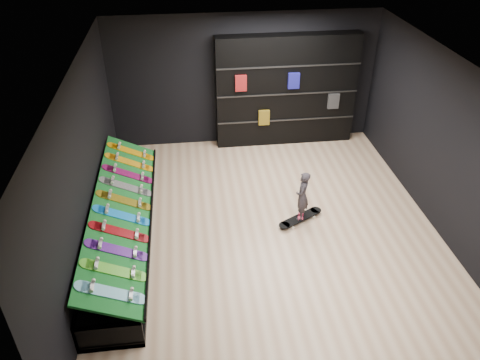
{
  "coord_description": "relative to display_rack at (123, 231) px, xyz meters",
  "views": [
    {
      "loc": [
        -1.32,
        -6.45,
        5.38
      ],
      "look_at": [
        -0.5,
        0.2,
        1.0
      ],
      "focal_mm": 35.0,
      "sensor_mm": 36.0,
      "label": 1
    }
  ],
  "objects": [
    {
      "name": "display_rack",
      "position": [
        0.0,
        0.0,
        0.0
      ],
      "size": [
        0.9,
        4.5,
        0.5
      ],
      "primitive_type": null,
      "color": "black",
      "rests_on": "ground"
    },
    {
      "name": "display_board_2",
      "position": [
        0.06,
        -1.06,
        0.49
      ],
      "size": [
        0.93,
        0.22,
        0.5
      ],
      "primitive_type": null,
      "rotation": [
        0.0,
        0.44,
        0.0
      ],
      "color": "purple",
      "rests_on": "turf_ramp"
    },
    {
      "name": "display_board_8",
      "position": [
        0.06,
        1.48,
        0.49
      ],
      "size": [
        0.93,
        0.22,
        0.5
      ],
      "primitive_type": null,
      "rotation": [
        0.0,
        0.44,
        0.0
      ],
      "color": "orange",
      "rests_on": "turf_ramp"
    },
    {
      "name": "display_board_7",
      "position": [
        0.06,
        1.06,
        0.49
      ],
      "size": [
        0.93,
        0.22,
        0.5
      ],
      "primitive_type": null,
      "rotation": [
        0.0,
        0.44,
        0.0
      ],
      "color": "#E5198C",
      "rests_on": "turf_ramp"
    },
    {
      "name": "display_board_5",
      "position": [
        0.06,
        0.21,
        0.49
      ],
      "size": [
        0.93,
        0.22,
        0.5
      ],
      "primitive_type": null,
      "rotation": [
        0.0,
        0.44,
        0.0
      ],
      "color": "yellow",
      "rests_on": "turf_ramp"
    },
    {
      "name": "wall_back",
      "position": [
        2.55,
        3.5,
        1.25
      ],
      "size": [
        6.0,
        0.02,
        3.0
      ],
      "primitive_type": "cube",
      "color": "black",
      "rests_on": "ground"
    },
    {
      "name": "floor_skateboard",
      "position": [
        3.18,
        0.2,
        -0.21
      ],
      "size": [
        0.96,
        0.66,
        0.09
      ],
      "primitive_type": null,
      "rotation": [
        0.0,
        0.0,
        0.5
      ],
      "color": "black",
      "rests_on": "ground"
    },
    {
      "name": "display_board_9",
      "position": [
        0.06,
        1.9,
        0.49
      ],
      "size": [
        0.93,
        0.22,
        0.5
      ],
      "primitive_type": null,
      "rotation": [
        0.0,
        0.44,
        0.0
      ],
      "color": "yellow",
      "rests_on": "turf_ramp"
    },
    {
      "name": "display_board_3",
      "position": [
        0.06,
        -0.63,
        0.49
      ],
      "size": [
        0.93,
        0.22,
        0.5
      ],
      "primitive_type": null,
      "rotation": [
        0.0,
        0.44,
        0.0
      ],
      "color": "red",
      "rests_on": "turf_ramp"
    },
    {
      "name": "child",
      "position": [
        3.18,
        0.2,
        0.13
      ],
      "size": [
        0.22,
        0.26,
        0.57
      ],
      "primitive_type": "imported",
      "rotation": [
        0.0,
        0.0,
        -1.96
      ],
      "color": "black",
      "rests_on": "floor_skateboard"
    },
    {
      "name": "wall_left",
      "position": [
        -0.45,
        0.0,
        1.25
      ],
      "size": [
        0.02,
        7.0,
        3.0
      ],
      "primitive_type": "cube",
      "color": "black",
      "rests_on": "ground"
    },
    {
      "name": "ceiling",
      "position": [
        2.55,
        0.0,
        2.75
      ],
      "size": [
        6.0,
        7.0,
        0.01
      ],
      "primitive_type": "cube",
      "color": "white",
      "rests_on": "ground"
    },
    {
      "name": "wall_right",
      "position": [
        5.55,
        0.0,
        1.25
      ],
      "size": [
        0.02,
        7.0,
        3.0
      ],
      "primitive_type": "cube",
      "color": "black",
      "rests_on": "ground"
    },
    {
      "name": "back_shelving",
      "position": [
        3.49,
        3.32,
        1.03
      ],
      "size": [
        3.19,
        0.37,
        2.55
      ],
      "primitive_type": "cube",
      "color": "black",
      "rests_on": "ground"
    },
    {
      "name": "wall_front",
      "position": [
        2.55,
        -3.5,
        1.25
      ],
      "size": [
        6.0,
        0.02,
        3.0
      ],
      "primitive_type": "cube",
      "color": "black",
      "rests_on": "ground"
    },
    {
      "name": "display_board_0",
      "position": [
        0.06,
        -1.9,
        0.49
      ],
      "size": [
        0.93,
        0.22,
        0.5
      ],
      "primitive_type": null,
      "rotation": [
        0.0,
        0.44,
        0.0
      ],
      "color": "#0CB2E5",
      "rests_on": "turf_ramp"
    },
    {
      "name": "floor",
      "position": [
        2.55,
        0.0,
        -0.25
      ],
      "size": [
        6.0,
        7.0,
        0.01
      ],
      "primitive_type": "cube",
      "color": "beige",
      "rests_on": "ground"
    },
    {
      "name": "turf_ramp",
      "position": [
        0.05,
        0.0,
        0.46
      ],
      "size": [
        0.92,
        4.5,
        0.46
      ],
      "primitive_type": "cube",
      "rotation": [
        0.0,
        0.44,
        0.0
      ],
      "color": "#0E591B",
      "rests_on": "display_rack"
    },
    {
      "name": "display_board_6",
      "position": [
        0.06,
        0.63,
        0.49
      ],
      "size": [
        0.93,
        0.22,
        0.5
      ],
      "primitive_type": null,
      "rotation": [
        0.0,
        0.44,
        0.0
      ],
      "color": "black",
      "rests_on": "turf_ramp"
    },
    {
      "name": "display_board_4",
      "position": [
        0.06,
        -0.21,
        0.49
      ],
      "size": [
        0.93,
        0.22,
        0.5
      ],
      "primitive_type": null,
      "rotation": [
        0.0,
        0.44,
        0.0
      ],
      "color": "blue",
      "rests_on": "turf_ramp"
    },
    {
      "name": "display_board_1",
      "position": [
        0.06,
        -1.48,
        0.49
      ],
      "size": [
        0.93,
        0.22,
        0.5
      ],
      "primitive_type": null,
      "rotation": [
        0.0,
        0.44,
        0.0
      ],
      "color": "green",
      "rests_on": "turf_ramp"
    }
  ]
}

